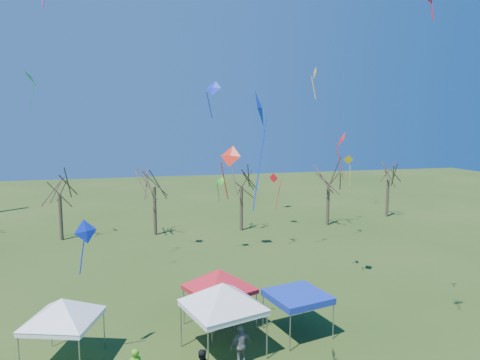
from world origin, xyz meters
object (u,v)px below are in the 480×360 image
(tree_4, at_px, (329,167))
(tree_2, at_px, (154,169))
(tree_1, at_px, (58,177))
(tree_3, at_px, (241,170))
(tent_white_mid, at_px, (223,288))
(tent_blue, at_px, (298,297))
(tent_white_west, at_px, (62,303))
(tent_red, at_px, (219,273))
(person_grey, at_px, (241,345))
(tree_5, at_px, (389,167))

(tree_4, bearing_deg, tree_2, 178.78)
(tree_1, bearing_deg, tree_3, -2.06)
(tent_white_mid, distance_m, tent_blue, 4.28)
(tree_1, relative_size, tent_white_west, 2.02)
(tree_3, relative_size, tent_red, 2.08)
(tree_3, bearing_deg, tree_2, 177.73)
(tree_2, xyz_separation_m, tent_white_mid, (1.85, -22.35, -3.13))
(tree_4, height_order, tent_white_west, tree_4)
(tree_3, relative_size, tent_white_west, 2.12)
(tent_red, bearing_deg, person_grey, -87.15)
(person_grey, bearing_deg, tent_blue, -165.77)
(tree_3, distance_m, tent_white_mid, 23.16)
(tree_3, bearing_deg, tent_white_west, -122.64)
(tree_2, relative_size, tree_5, 1.10)
(tent_blue, relative_size, person_grey, 1.75)
(tent_white_mid, distance_m, person_grey, 2.59)
(tent_white_west, bearing_deg, tent_white_mid, -7.44)
(tree_3, relative_size, tent_white_mid, 1.86)
(tent_red, bearing_deg, tree_1, 117.88)
(tree_1, bearing_deg, tree_4, -1.42)
(tent_red, height_order, person_grey, tent_red)
(tent_red, bearing_deg, tent_white_west, -167.45)
(tree_4, distance_m, tent_white_west, 31.24)
(person_grey, bearing_deg, tent_white_west, -32.10)
(tree_4, xyz_separation_m, tent_blue, (-11.85, -21.10, -4.10))
(tree_1, xyz_separation_m, tree_5, (34.49, 1.42, -0.06))
(tree_3, height_order, person_grey, tree_3)
(tree_1, bearing_deg, tent_blue, -56.73)
(tree_1, bearing_deg, tent_red, -62.12)
(tree_3, xyz_separation_m, person_grey, (-5.99, -23.20, -5.16))
(tree_2, relative_size, tree_3, 1.03)
(tree_1, bearing_deg, tent_white_mid, -65.62)
(tree_1, xyz_separation_m, tree_3, (16.80, -0.60, 0.29))
(tent_blue, bearing_deg, tree_5, 48.88)
(tree_2, height_order, tent_blue, tree_2)
(tree_5, bearing_deg, tree_1, -177.65)
(tree_3, height_order, tent_blue, tree_3)
(tree_5, bearing_deg, tent_white_mid, -135.24)
(tree_4, relative_size, tent_white_mid, 1.85)
(tree_4, relative_size, tent_red, 2.07)
(tent_white_west, distance_m, tent_red, 7.53)
(tree_1, xyz_separation_m, tent_white_mid, (10.25, -22.62, -2.64))
(tree_5, height_order, tent_white_mid, tree_5)
(tree_5, bearing_deg, person_grey, -133.19)
(tree_1, bearing_deg, person_grey, -65.58)
(tent_white_west, bearing_deg, person_grey, -15.57)
(tent_red, relative_size, tent_blue, 1.18)
(tree_1, xyz_separation_m, tent_white_west, (3.28, -21.71, -3.00))
(tree_5, xyz_separation_m, tent_white_west, (-31.21, -23.13, -2.94))
(tree_1, height_order, tree_5, tree_1)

